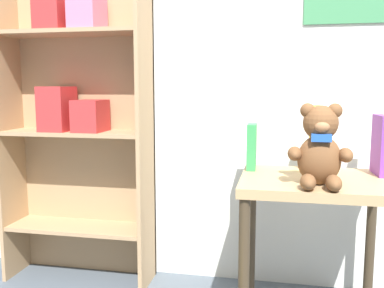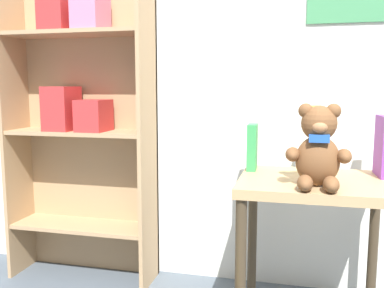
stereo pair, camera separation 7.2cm
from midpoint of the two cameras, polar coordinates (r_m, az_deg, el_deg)
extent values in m
cube|color=silver|center=(2.05, 12.84, 16.11)|extent=(4.80, 0.06, 2.50)
cube|color=tan|center=(2.29, -23.87, 1.56)|extent=(0.02, 0.24, 1.45)
cube|color=tan|center=(1.98, -7.24, 1.27)|extent=(0.02, 0.24, 1.45)
cube|color=tan|center=(2.21, -14.86, 1.75)|extent=(0.71, 0.02, 1.45)
cube|color=tan|center=(2.21, -15.72, -10.59)|extent=(0.67, 0.22, 0.02)
cube|color=tan|center=(2.11, -16.18, 1.44)|extent=(0.67, 0.22, 0.02)
cube|color=tan|center=(2.11, -16.67, 14.02)|extent=(0.67, 0.22, 0.02)
cube|color=red|center=(2.15, -18.94, 15.97)|extent=(0.13, 0.17, 0.14)
cube|color=#D17093|center=(2.08, -14.80, 16.57)|extent=(0.13, 0.17, 0.15)
cube|color=red|center=(2.13, -18.44, 4.47)|extent=(0.13, 0.17, 0.21)
cube|color=red|center=(2.06, -14.35, 3.66)|extent=(0.13, 0.17, 0.15)
cube|color=tan|center=(1.68, 14.98, -5.02)|extent=(0.56, 0.47, 0.04)
cylinder|color=#3E3121|center=(1.59, 5.56, -16.97)|extent=(0.04, 0.04, 0.56)
cylinder|color=#3E3121|center=(1.97, 6.82, -12.04)|extent=(0.04, 0.04, 0.56)
cylinder|color=#3E3121|center=(1.99, 21.70, -12.27)|extent=(0.04, 0.04, 0.56)
ellipsoid|color=brown|center=(1.56, 15.34, -2.06)|extent=(0.15, 0.12, 0.18)
sphere|color=brown|center=(1.54, 15.51, 2.74)|extent=(0.12, 0.12, 0.12)
sphere|color=brown|center=(1.54, 13.87, 4.37)|extent=(0.05, 0.05, 0.05)
sphere|color=brown|center=(1.54, 17.26, 4.26)|extent=(0.05, 0.05, 0.05)
ellipsoid|color=#9B6842|center=(1.49, 15.63, 2.22)|extent=(0.05, 0.04, 0.04)
ellipsoid|color=brown|center=(1.54, 12.23, -1.26)|extent=(0.05, 0.10, 0.05)
ellipsoid|color=brown|center=(1.55, 18.54, -1.42)|extent=(0.05, 0.10, 0.05)
ellipsoid|color=brown|center=(1.48, 13.87, -4.95)|extent=(0.05, 0.11, 0.05)
ellipsoid|color=brown|center=(1.49, 17.06, -5.01)|extent=(0.05, 0.11, 0.05)
cube|color=#2356B2|center=(1.50, 15.57, 0.79)|extent=(0.07, 0.02, 0.03)
cube|color=#33934C|center=(1.79, 6.83, -0.37)|extent=(0.04, 0.10, 0.19)
cube|color=gold|center=(1.79, 14.89, 0.68)|extent=(0.04, 0.11, 0.27)
cube|color=purple|center=(1.81, 22.85, -0.14)|extent=(0.05, 0.15, 0.23)
camera|label=1|loc=(0.04, -91.18, -0.16)|focal=40.00mm
camera|label=2|loc=(0.04, 88.82, 0.16)|focal=40.00mm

